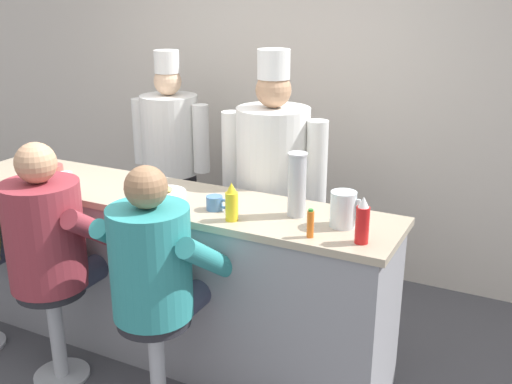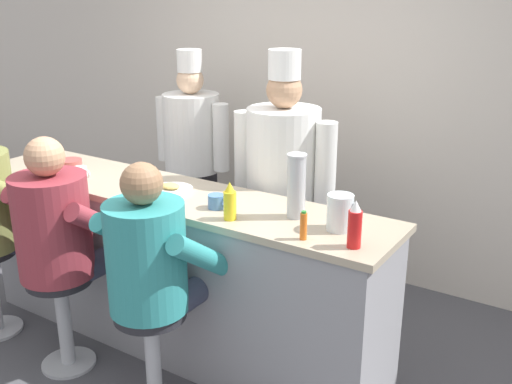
{
  "view_description": "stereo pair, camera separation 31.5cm",
  "coord_description": "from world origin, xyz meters",
  "px_view_note": "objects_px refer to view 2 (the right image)",
  "views": [
    {
      "loc": [
        1.97,
        -2.4,
        2.17
      ],
      "look_at": [
        0.63,
        0.26,
        1.15
      ],
      "focal_mm": 42.0,
      "sensor_mm": 36.0,
      "label": 1
    },
    {
      "loc": [
        2.24,
        -2.25,
        2.17
      ],
      "look_at": [
        0.63,
        0.26,
        1.15
      ],
      "focal_mm": 42.0,
      "sensor_mm": 36.0,
      "label": 2
    }
  ],
  "objects_px": {
    "ketchup_bottle_red": "(355,226)",
    "cup_stack_steel": "(296,186)",
    "breakfast_plate": "(171,189)",
    "diner_seated_maroon": "(59,233)",
    "hot_sauce_bottle_orange": "(303,226)",
    "water_pitcher_clear": "(340,212)",
    "coffee_mug_blue": "(217,202)",
    "diner_seated_teal": "(152,265)",
    "cook_in_whites_far": "(283,183)",
    "cook_in_whites_near": "(193,151)",
    "coffee_mug_white": "(81,173)",
    "mustard_bottle_yellow": "(230,202)",
    "cereal_bowl": "(70,163)"
  },
  "relations": [
    {
      "from": "mustard_bottle_yellow",
      "to": "coffee_mug_blue",
      "type": "bearing_deg",
      "value": 148.36
    },
    {
      "from": "ketchup_bottle_red",
      "to": "hot_sauce_bottle_orange",
      "type": "height_order",
      "value": "ketchup_bottle_red"
    },
    {
      "from": "water_pitcher_clear",
      "to": "coffee_mug_white",
      "type": "distance_m",
      "value": 1.72
    },
    {
      "from": "coffee_mug_blue",
      "to": "cook_in_whites_far",
      "type": "distance_m",
      "value": 0.65
    },
    {
      "from": "mustard_bottle_yellow",
      "to": "cook_in_whites_far",
      "type": "height_order",
      "value": "cook_in_whites_far"
    },
    {
      "from": "ketchup_bottle_red",
      "to": "cook_in_whites_far",
      "type": "distance_m",
      "value": 1.08
    },
    {
      "from": "cook_in_whites_near",
      "to": "diner_seated_teal",
      "type": "bearing_deg",
      "value": -58.23
    },
    {
      "from": "ketchup_bottle_red",
      "to": "cook_in_whites_far",
      "type": "xyz_separation_m",
      "value": [
        -0.8,
        0.72,
        -0.13
      ]
    },
    {
      "from": "coffee_mug_white",
      "to": "cup_stack_steel",
      "type": "relative_size",
      "value": 0.37
    },
    {
      "from": "diner_seated_teal",
      "to": "water_pitcher_clear",
      "type": "bearing_deg",
      "value": 33.29
    },
    {
      "from": "cup_stack_steel",
      "to": "diner_seated_maroon",
      "type": "distance_m",
      "value": 1.38
    },
    {
      "from": "diner_seated_teal",
      "to": "cereal_bowl",
      "type": "bearing_deg",
      "value": 155.6
    },
    {
      "from": "ketchup_bottle_red",
      "to": "water_pitcher_clear",
      "type": "relative_size",
      "value": 1.27
    },
    {
      "from": "diner_seated_maroon",
      "to": "cook_in_whites_far",
      "type": "bearing_deg",
      "value": 52.21
    },
    {
      "from": "hot_sauce_bottle_orange",
      "to": "diner_seated_maroon",
      "type": "relative_size",
      "value": 0.1
    },
    {
      "from": "water_pitcher_clear",
      "to": "diner_seated_teal",
      "type": "distance_m",
      "value": 0.99
    },
    {
      "from": "cook_in_whites_near",
      "to": "cup_stack_steel",
      "type": "bearing_deg",
      "value": -33.4
    },
    {
      "from": "breakfast_plate",
      "to": "cup_stack_steel",
      "type": "relative_size",
      "value": 0.76
    },
    {
      "from": "cereal_bowl",
      "to": "hot_sauce_bottle_orange",
      "type": "bearing_deg",
      "value": -7.02
    },
    {
      "from": "coffee_mug_blue",
      "to": "diner_seated_maroon",
      "type": "xyz_separation_m",
      "value": [
        -0.8,
        -0.43,
        -0.21
      ]
    },
    {
      "from": "coffee_mug_white",
      "to": "cook_in_whites_near",
      "type": "xyz_separation_m",
      "value": [
        -0.01,
        1.12,
        -0.11
      ]
    },
    {
      "from": "mustard_bottle_yellow",
      "to": "cup_stack_steel",
      "type": "bearing_deg",
      "value": 38.2
    },
    {
      "from": "hot_sauce_bottle_orange",
      "to": "water_pitcher_clear",
      "type": "height_order",
      "value": "water_pitcher_clear"
    },
    {
      "from": "breakfast_plate",
      "to": "coffee_mug_blue",
      "type": "relative_size",
      "value": 1.94
    },
    {
      "from": "mustard_bottle_yellow",
      "to": "cereal_bowl",
      "type": "xyz_separation_m",
      "value": [
        -1.47,
        0.21,
        -0.07
      ]
    },
    {
      "from": "water_pitcher_clear",
      "to": "cook_in_whites_far",
      "type": "bearing_deg",
      "value": 139.4
    },
    {
      "from": "cup_stack_steel",
      "to": "diner_seated_maroon",
      "type": "xyz_separation_m",
      "value": [
        -1.22,
        -0.55,
        -0.35
      ]
    },
    {
      "from": "ketchup_bottle_red",
      "to": "water_pitcher_clear",
      "type": "height_order",
      "value": "ketchup_bottle_red"
    },
    {
      "from": "mustard_bottle_yellow",
      "to": "diner_seated_teal",
      "type": "height_order",
      "value": "diner_seated_teal"
    },
    {
      "from": "mustard_bottle_yellow",
      "to": "water_pitcher_clear",
      "type": "xyz_separation_m",
      "value": [
        0.54,
        0.18,
        -0.0
      ]
    },
    {
      "from": "water_pitcher_clear",
      "to": "cup_stack_steel",
      "type": "height_order",
      "value": "cup_stack_steel"
    },
    {
      "from": "ketchup_bottle_red",
      "to": "cook_in_whites_far",
      "type": "relative_size",
      "value": 0.13
    },
    {
      "from": "ketchup_bottle_red",
      "to": "cook_in_whites_near",
      "type": "distance_m",
      "value": 2.21
    },
    {
      "from": "water_pitcher_clear",
      "to": "cook_in_whites_far",
      "type": "xyz_separation_m",
      "value": [
        -0.65,
        0.56,
        -0.12
      ]
    },
    {
      "from": "hot_sauce_bottle_orange",
      "to": "coffee_mug_blue",
      "type": "height_order",
      "value": "hot_sauce_bottle_orange"
    },
    {
      "from": "water_pitcher_clear",
      "to": "diner_seated_maroon",
      "type": "relative_size",
      "value": 0.13
    },
    {
      "from": "cereal_bowl",
      "to": "water_pitcher_clear",
      "type": "bearing_deg",
      "value": -0.92
    },
    {
      "from": "breakfast_plate",
      "to": "diner_seated_teal",
      "type": "bearing_deg",
      "value": -59.71
    },
    {
      "from": "coffee_mug_blue",
      "to": "cook_in_whites_near",
      "type": "height_order",
      "value": "cook_in_whites_near"
    },
    {
      "from": "ketchup_bottle_red",
      "to": "breakfast_plate",
      "type": "height_order",
      "value": "ketchup_bottle_red"
    },
    {
      "from": "hot_sauce_bottle_orange",
      "to": "water_pitcher_clear",
      "type": "distance_m",
      "value": 0.22
    },
    {
      "from": "ketchup_bottle_red",
      "to": "cup_stack_steel",
      "type": "relative_size",
      "value": 0.68
    },
    {
      "from": "ketchup_bottle_red",
      "to": "coffee_mug_blue",
      "type": "xyz_separation_m",
      "value": [
        -0.84,
        0.07,
        -0.07
      ]
    },
    {
      "from": "breakfast_plate",
      "to": "diner_seated_maroon",
      "type": "bearing_deg",
      "value": -127.8
    },
    {
      "from": "ketchup_bottle_red",
      "to": "mustard_bottle_yellow",
      "type": "relative_size",
      "value": 1.13
    },
    {
      "from": "water_pitcher_clear",
      "to": "hot_sauce_bottle_orange",
      "type": "bearing_deg",
      "value": -115.0
    },
    {
      "from": "breakfast_plate",
      "to": "cook_in_whites_far",
      "type": "relative_size",
      "value": 0.14
    },
    {
      "from": "coffee_mug_blue",
      "to": "diner_seated_teal",
      "type": "xyz_separation_m",
      "value": [
        -0.1,
        -0.43,
        -0.23
      ]
    },
    {
      "from": "water_pitcher_clear",
      "to": "cook_in_whites_far",
      "type": "relative_size",
      "value": 0.1
    },
    {
      "from": "coffee_mug_blue",
      "to": "cup_stack_steel",
      "type": "bearing_deg",
      "value": 15.48
    }
  ]
}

